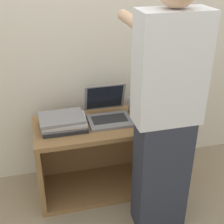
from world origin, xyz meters
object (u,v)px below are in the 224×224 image
at_px(person, 166,115).
at_px(laptop_open, 108,113).
at_px(laptop_stack_left, 63,122).
at_px(laptop_stack_right, 153,109).

bearing_deg(person, laptop_open, 115.77).
height_order(laptop_stack_left, laptop_stack_right, laptop_stack_right).
relative_size(laptop_stack_left, laptop_stack_right, 1.01).
bearing_deg(laptop_stack_right, laptop_stack_left, 179.87).
bearing_deg(laptop_stack_left, person, -37.53).
height_order(laptop_open, laptop_stack_right, laptop_open).
relative_size(laptop_stack_left, person, 0.20).
height_order(laptop_open, laptop_stack_left, laptop_open).
bearing_deg(laptop_stack_left, laptop_stack_right, -0.13).
xyz_separation_m(laptop_open, person, (0.24, -0.50, 0.21)).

